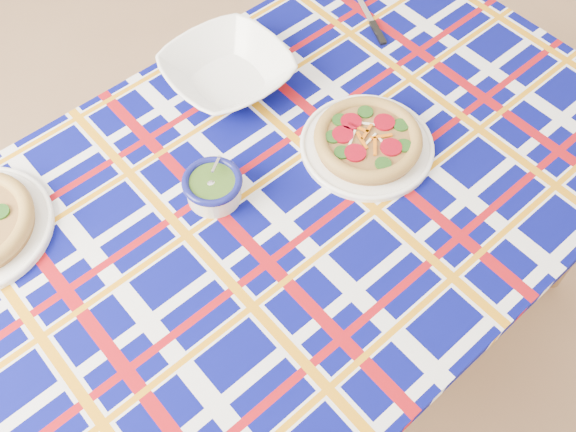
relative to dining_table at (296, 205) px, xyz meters
name	(u,v)px	position (x,y,z in m)	size (l,w,h in m)	color
floor	(270,200)	(0.12, 0.43, -0.63)	(4.00, 4.00, 0.00)	#8A6547
dining_table	(296,205)	(0.00, 0.00, 0.00)	(1.68, 1.30, 0.70)	brown
tablecloth	(296,199)	(0.00, 0.00, 0.02)	(1.52, 0.96, 0.10)	#05085E
main_focaccia_plate	(368,139)	(0.18, 0.02, 0.10)	(0.29, 0.29, 0.06)	olive
pesto_bowl	(213,186)	(-0.16, 0.05, 0.11)	(0.12, 0.12, 0.07)	#233E11
serving_bowl	(227,71)	(-0.01, 0.32, 0.11)	(0.27, 0.27, 0.07)	white
table_knife	(365,9)	(0.39, 0.40, 0.08)	(0.20, 0.02, 0.01)	silver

